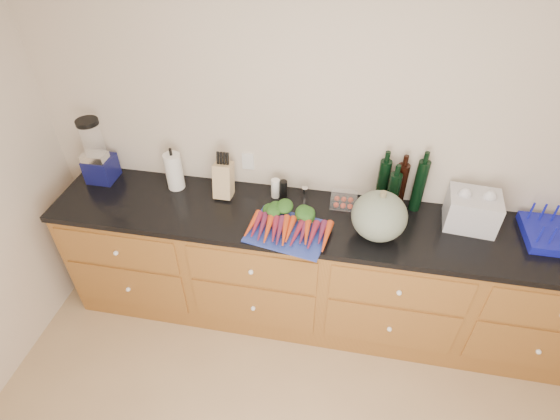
% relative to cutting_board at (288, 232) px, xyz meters
% --- Properties ---
extents(wall_back, '(4.10, 0.05, 2.60)m').
position_rel_cutting_board_xyz_m(wall_back, '(0.24, 0.48, 0.35)').
color(wall_back, beige).
rests_on(wall_back, ground).
extents(cabinets, '(3.60, 0.64, 0.90)m').
position_rel_cutting_board_xyz_m(cabinets, '(0.24, 0.16, -0.50)').
color(cabinets, brown).
rests_on(cabinets, ground).
extents(countertop, '(3.64, 0.62, 0.04)m').
position_rel_cutting_board_xyz_m(countertop, '(0.24, 0.16, -0.03)').
color(countertop, black).
rests_on(countertop, cabinets).
extents(cutting_board, '(0.53, 0.44, 0.01)m').
position_rel_cutting_board_xyz_m(cutting_board, '(0.00, 0.00, 0.00)').
color(cutting_board, '#26389B').
rests_on(cutting_board, countertop).
extents(carrots, '(0.50, 0.34, 0.07)m').
position_rel_cutting_board_xyz_m(carrots, '(-0.00, 0.04, 0.03)').
color(carrots, '#D44319').
rests_on(carrots, cutting_board).
extents(squash, '(0.33, 0.33, 0.29)m').
position_rel_cutting_board_xyz_m(squash, '(0.52, 0.08, 0.14)').
color(squash, '#5E6D5B').
rests_on(squash, countertop).
extents(blender_appliance, '(0.18, 0.18, 0.46)m').
position_rel_cutting_board_xyz_m(blender_appliance, '(-1.38, 0.32, 0.19)').
color(blender_appliance, '#10124D').
rests_on(blender_appliance, countertop).
extents(paper_towel, '(0.11, 0.11, 0.26)m').
position_rel_cutting_board_xyz_m(paper_towel, '(-0.84, 0.32, 0.12)').
color(paper_towel, white).
rests_on(paper_towel, countertop).
extents(knife_block, '(0.12, 0.12, 0.23)m').
position_rel_cutting_board_xyz_m(knife_block, '(-0.49, 0.30, 0.11)').
color(knife_block, tan).
rests_on(knife_block, countertop).
extents(grinder_salt, '(0.06, 0.06, 0.13)m').
position_rel_cutting_board_xyz_m(grinder_salt, '(-0.15, 0.34, 0.06)').
color(grinder_salt, white).
rests_on(grinder_salt, countertop).
extents(grinder_pepper, '(0.05, 0.05, 0.13)m').
position_rel_cutting_board_xyz_m(grinder_pepper, '(-0.09, 0.34, 0.06)').
color(grinder_pepper, black).
rests_on(grinder_pepper, countertop).
extents(canister_chrome, '(0.04, 0.04, 0.10)m').
position_rel_cutting_board_xyz_m(canister_chrome, '(0.05, 0.34, 0.04)').
color(canister_chrome, silver).
rests_on(canister_chrome, countertop).
extents(tomato_box, '(0.17, 0.13, 0.08)m').
position_rel_cutting_board_xyz_m(tomato_box, '(0.31, 0.33, 0.03)').
color(tomato_box, white).
rests_on(tomato_box, countertop).
extents(bottles, '(0.30, 0.15, 0.36)m').
position_rel_cutting_board_xyz_m(bottles, '(0.64, 0.37, 0.16)').
color(bottles, black).
rests_on(bottles, countertop).
extents(grocery_bag, '(0.32, 0.26, 0.22)m').
position_rel_cutting_board_xyz_m(grocery_bag, '(1.08, 0.28, 0.10)').
color(grocery_bag, silver).
rests_on(grocery_bag, countertop).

